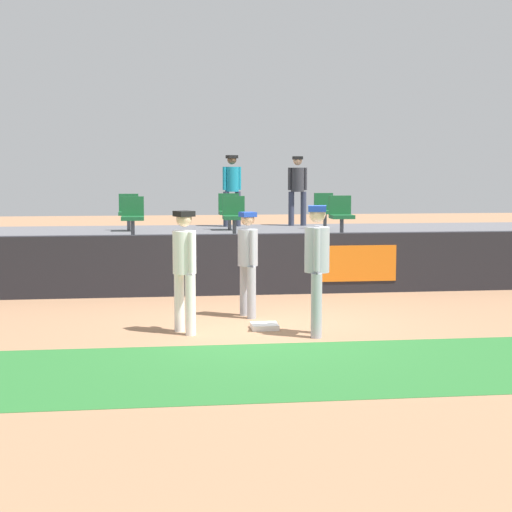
{
  "coord_description": "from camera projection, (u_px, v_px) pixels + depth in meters",
  "views": [
    {
      "loc": [
        -1.62,
        -11.79,
        2.41
      ],
      "look_at": [
        -0.0,
        1.0,
        1.0
      ],
      "focal_mm": 56.25,
      "sensor_mm": 36.0,
      "label": 1
    }
  ],
  "objects": [
    {
      "name": "ground_plane",
      "position": [
        264.0,
        329.0,
        12.1
      ],
      "size": [
        60.0,
        60.0,
        0.0
      ],
      "primitive_type": "plane",
      "color": "#936B4C"
    },
    {
      "name": "grass_foreground_strip",
      "position": [
        292.0,
        368.0,
        9.69
      ],
      "size": [
        18.0,
        2.8,
        0.01
      ],
      "primitive_type": "cube",
      "color": "#26662B",
      "rests_on": "ground_plane"
    },
    {
      "name": "first_base",
      "position": [
        264.0,
        326.0,
        12.09
      ],
      "size": [
        0.4,
        0.4,
        0.08
      ],
      "primitive_type": "cube",
      "color": "white",
      "rests_on": "ground_plane"
    },
    {
      "name": "player_fielder_home",
      "position": [
        184.0,
        263.0,
        11.67
      ],
      "size": [
        0.46,
        0.58,
        1.8
      ],
      "rotation": [
        0.0,
        0.0,
        -1.08
      ],
      "color": "white",
      "rests_on": "ground_plane"
    },
    {
      "name": "player_runner_visitor",
      "position": [
        248.0,
        256.0,
        12.96
      ],
      "size": [
        0.4,
        0.46,
        1.71
      ],
      "rotation": [
        0.0,
        0.0,
        -1.29
      ],
      "color": "#9EA3AD",
      "rests_on": "ground_plane"
    },
    {
      "name": "player_coach_visitor",
      "position": [
        317.0,
        261.0,
        11.51
      ],
      "size": [
        0.43,
        0.52,
        1.88
      ],
      "rotation": [
        0.0,
        0.0,
        -1.78
      ],
      "color": "#9EA3AD",
      "rests_on": "ground_plane"
    },
    {
      "name": "field_wall",
      "position": [
        241.0,
        264.0,
        15.35
      ],
      "size": [
        18.0,
        0.26,
        1.16
      ],
      "color": "black",
      "rests_on": "ground_plane"
    },
    {
      "name": "bleacher_platform",
      "position": [
        228.0,
        254.0,
        17.9
      ],
      "size": [
        18.0,
        4.8,
        1.0
      ],
      "primitive_type": "cube",
      "color": "#59595E",
      "rests_on": "ground_plane"
    },
    {
      "name": "seat_back_right",
      "position": [
        324.0,
        209.0,
        18.74
      ],
      "size": [
        0.45,
        0.44,
        0.84
      ],
      "color": "#4C4C51",
      "rests_on": "bleacher_platform"
    },
    {
      "name": "seat_front_center",
      "position": [
        234.0,
        214.0,
        16.68
      ],
      "size": [
        0.47,
        0.44,
        0.84
      ],
      "color": "#4C4C51",
      "rests_on": "bleacher_platform"
    },
    {
      "name": "seat_back_left",
      "position": [
        129.0,
        210.0,
        18.18
      ],
      "size": [
        0.44,
        0.44,
        0.84
      ],
      "color": "#4C4C51",
      "rests_on": "bleacher_platform"
    },
    {
      "name": "seat_back_center",
      "position": [
        229.0,
        209.0,
        18.46
      ],
      "size": [
        0.48,
        0.44,
        0.84
      ],
      "color": "#4C4C51",
      "rests_on": "bleacher_platform"
    },
    {
      "name": "seat_front_right",
      "position": [
        341.0,
        213.0,
        16.96
      ],
      "size": [
        0.48,
        0.44,
        0.84
      ],
      "color": "#4C4C51",
      "rests_on": "bleacher_platform"
    },
    {
      "name": "seat_front_left",
      "position": [
        133.0,
        215.0,
        16.42
      ],
      "size": [
        0.46,
        0.44,
        0.84
      ],
      "color": "#4C4C51",
      "rests_on": "bleacher_platform"
    },
    {
      "name": "spectator_hooded",
      "position": [
        232.0,
        185.0,
        19.52
      ],
      "size": [
        0.47,
        0.42,
        1.74
      ],
      "rotation": [
        0.0,
        0.0,
        3.47
      ],
      "color": "#33384C",
      "rests_on": "bleacher_platform"
    },
    {
      "name": "spectator_capped",
      "position": [
        297.0,
        186.0,
        19.8
      ],
      "size": [
        0.48,
        0.33,
        1.71
      ],
      "rotation": [
        0.0,
        0.0,
        3.15
      ],
      "color": "#33384C",
      "rests_on": "bleacher_platform"
    }
  ]
}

